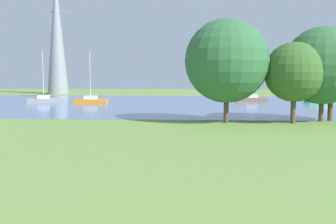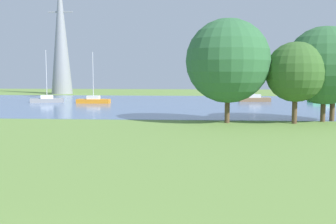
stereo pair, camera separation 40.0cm
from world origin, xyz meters
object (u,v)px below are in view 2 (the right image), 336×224
tree_west_near (296,72)px  tree_west_far (325,66)px  tree_east_near (333,79)px  tree_east_far (228,61)px  sailboat_orange (93,100)px  sailboat_brown (255,99)px  sailboat_gray (47,99)px  electricity_pylon (61,34)px  sailboat_green (324,99)px

tree_west_near → tree_west_far: bearing=28.8°
tree_east_near → tree_east_far: bearing=-168.5°
sailboat_orange → sailboat_brown: (23.95, 5.21, -0.02)m
sailboat_gray → tree_east_near: sailboat_gray is taller
tree_west_far → tree_west_near: bearing=-151.2°
sailboat_brown → electricity_pylon: size_ratio=0.24×
sailboat_green → tree_east_far: bearing=-122.0°
sailboat_orange → tree_east_far: (17.77, -21.61, 4.99)m
sailboat_brown → tree_west_far: bearing=-84.2°
tree_east_far → tree_west_near: 5.92m
sailboat_orange → sailboat_gray: (-7.28, 0.87, 0.00)m
sailboat_brown → tree_east_near: tree_east_near is taller
sailboat_brown → sailboat_gray: 31.53m
sailboat_orange → sailboat_brown: 24.51m
sailboat_brown → tree_east_far: size_ratio=0.65×
sailboat_green → tree_west_near: size_ratio=0.80×
sailboat_green → tree_east_near: 25.63m
sailboat_orange → electricity_pylon: bearing=117.7°
sailboat_gray → tree_west_near: sailboat_gray is taller
tree_east_far → tree_west_far: 8.89m
sailboat_orange → tree_west_near: bearing=-42.6°
sailboat_brown → sailboat_gray: bearing=-172.1°
electricity_pylon → tree_east_near: bearing=-48.0°
sailboat_brown → tree_west_near: size_ratio=0.84×
tree_east_far → electricity_pylon: (-31.37, 47.54, 7.13)m
tree_east_near → electricity_pylon: bearing=132.0°
sailboat_gray → tree_west_far: (33.80, -20.95, 4.60)m
sailboat_green → tree_east_far: 31.59m
sailboat_gray → tree_east_far: size_ratio=0.85×
sailboat_orange → tree_west_far: bearing=-37.1°
sailboat_green → tree_east_near: bearing=-105.6°
tree_east_near → sailboat_orange: bearing=144.5°
tree_east_far → electricity_pylon: electricity_pylon is taller
sailboat_gray → sailboat_green: bearing=5.4°
sailboat_gray → tree_east_far: (25.05, -22.49, 4.99)m
tree_west_near → electricity_pylon: electricity_pylon is taller
sailboat_green → tree_west_far: tree_west_far is taller
tree_east_far → sailboat_green: bearing=58.0°
sailboat_orange → sailboat_gray: sailboat_gray is taller
tree_west_near → tree_west_far: tree_west_far is taller
sailboat_gray → tree_west_near: bearing=-36.1°
tree_east_far → electricity_pylon: size_ratio=0.36×
sailboat_green → sailboat_brown: bearing=177.9°
sailboat_brown → tree_west_near: (-0.35, -26.88, 4.04)m
tree_east_far → tree_west_far: bearing=10.0°
sailboat_brown → tree_west_far: tree_west_far is taller
sailboat_gray → electricity_pylon: size_ratio=0.31×
tree_east_far → sailboat_gray: bearing=138.1°
sailboat_green → tree_east_near: (-6.81, -24.47, 3.43)m
sailboat_brown → sailboat_gray: size_ratio=0.77×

